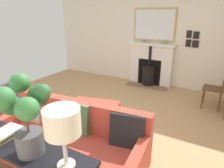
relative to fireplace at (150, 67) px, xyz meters
name	(u,v)px	position (x,y,z in m)	size (l,w,h in m)	color
ground_plane	(101,128)	(2.60, 0.02, -0.51)	(5.59, 6.28, 0.01)	tan
wall_left	(155,37)	(-0.20, 0.02, 0.80)	(0.12, 6.28, 2.62)	silver
fireplace	(150,67)	(0.00, 0.00, 0.00)	(0.51, 1.25, 1.15)	brown
mirror_over_mantel	(154,25)	(-0.11, 0.00, 1.12)	(0.04, 1.11, 0.83)	tan
mantel_bowl_near	(143,42)	(-0.02, -0.24, 0.67)	(0.13, 0.13, 0.06)	#9E9384
mantel_bowl_far	(163,43)	(-0.02, 0.30, 0.67)	(0.14, 0.14, 0.06)	#9E9384
sofa	(71,141)	(3.51, 0.13, -0.16)	(0.95, 2.05, 0.81)	#B2B2B7
ottoman	(94,113)	(2.59, -0.14, -0.26)	(0.78, 0.95, 0.40)	#B2B2B7
armchair_accent	(4,98)	(3.22, -1.64, -0.04)	(0.77, 0.70, 0.81)	brown
console_table	(17,151)	(4.24, 0.13, 0.19)	(0.35, 1.64, 0.80)	black
table_lamp_far_end	(62,123)	(4.24, 0.75, 0.66)	(0.26, 0.26, 0.49)	beige
potted_plant	(25,110)	(4.26, 0.37, 0.68)	(0.44, 0.47, 0.64)	#4C4C51
book_stack	(5,134)	(4.24, -0.01, 0.33)	(0.29, 0.20, 0.07)	olive
dining_chair_near_fireplace	(218,86)	(0.79, 1.71, -0.01)	(0.41, 0.41, 0.84)	brown
photo_gallery_row	(192,39)	(-0.12, 0.98, 0.80)	(0.02, 0.31, 0.40)	black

